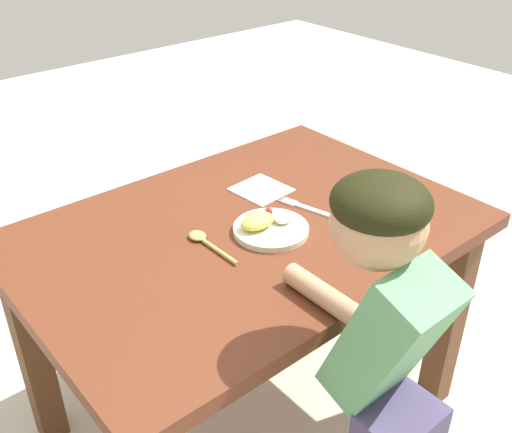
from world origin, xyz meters
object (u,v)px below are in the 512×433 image
plate (268,226)px  fork (307,208)px  spoon (205,241)px  person (384,381)px

plate → fork: plate is taller
spoon → person: (0.06, -0.55, -0.10)m
plate → person: (-0.10, -0.49, -0.10)m
spoon → fork: bearing=-98.6°
fork → spoon: spoon is taller
fork → person: (-0.26, -0.51, -0.09)m
plate → person: 0.51m
person → fork: bearing=62.5°
plate → fork: bearing=7.1°
fork → person: bearing=137.9°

